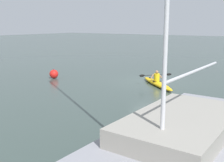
{
  "coord_description": "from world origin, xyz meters",
  "views": [
    {
      "loc": [
        -8.69,
        17.72,
        4.1
      ],
      "look_at": [
        0.07,
        4.83,
        0.89
      ],
      "focal_mm": 44.79,
      "sensor_mm": 36.0,
      "label": 1
    }
  ],
  "objects_px": {
    "kayak": "(157,83)",
    "sailboat_end_of_pier": "(174,145)",
    "mooring_buoy_orange_mid": "(54,74)",
    "kayaker": "(157,77)"
  },
  "relations": [
    {
      "from": "sailboat_end_of_pier",
      "to": "kayak",
      "type": "bearing_deg",
      "value": -62.24
    },
    {
      "from": "kayak",
      "to": "mooring_buoy_orange_mid",
      "type": "xyz_separation_m",
      "value": [
        7.66,
        2.05,
        0.18
      ]
    },
    {
      "from": "kayaker",
      "to": "mooring_buoy_orange_mid",
      "type": "xyz_separation_m",
      "value": [
        7.56,
        2.14,
        -0.26
      ]
    },
    {
      "from": "mooring_buoy_orange_mid",
      "to": "sailboat_end_of_pier",
      "type": "bearing_deg",
      "value": 149.64
    },
    {
      "from": "sailboat_end_of_pier",
      "to": "mooring_buoy_orange_mid",
      "type": "bearing_deg",
      "value": -30.36
    },
    {
      "from": "mooring_buoy_orange_mid",
      "to": "kayak",
      "type": "bearing_deg",
      "value": -165.04
    },
    {
      "from": "kayak",
      "to": "sailboat_end_of_pier",
      "type": "distance_m",
      "value": 10.68
    },
    {
      "from": "kayak",
      "to": "sailboat_end_of_pier",
      "type": "relative_size",
      "value": 0.24
    },
    {
      "from": "kayaker",
      "to": "mooring_buoy_orange_mid",
      "type": "relative_size",
      "value": 2.55
    },
    {
      "from": "kayak",
      "to": "kayaker",
      "type": "xyz_separation_m",
      "value": [
        0.1,
        -0.09,
        0.45
      ]
    }
  ]
}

